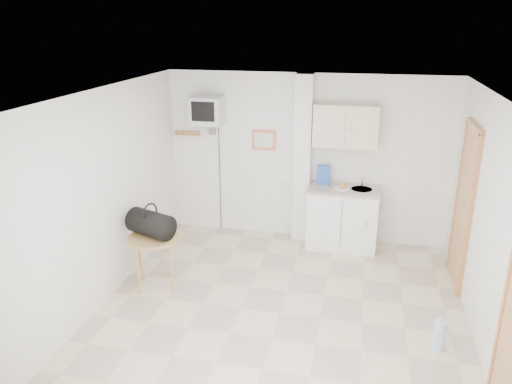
% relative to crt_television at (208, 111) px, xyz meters
% --- Properties ---
extents(ground, '(4.50, 4.50, 0.00)m').
position_rel_crt_television_xyz_m(ground, '(1.45, -2.02, -1.94)').
color(ground, beige).
rests_on(ground, ground).
extents(room_envelope, '(4.24, 4.54, 2.55)m').
position_rel_crt_television_xyz_m(room_envelope, '(1.69, -1.93, -0.40)').
color(room_envelope, white).
rests_on(room_envelope, ground).
extents(kitchenette, '(1.03, 0.58, 2.10)m').
position_rel_crt_television_xyz_m(kitchenette, '(2.02, -0.02, -1.13)').
color(kitchenette, white).
rests_on(kitchenette, ground).
extents(crt_television, '(0.44, 0.45, 2.15)m').
position_rel_crt_television_xyz_m(crt_television, '(0.00, 0.00, 0.00)').
color(crt_television, slate).
rests_on(crt_television, ground).
extents(round_table, '(0.64, 0.64, 0.67)m').
position_rel_crt_television_xyz_m(round_table, '(-0.20, -1.71, -1.35)').
color(round_table, '#A37D43').
rests_on(round_table, ground).
extents(duffel_bag, '(0.66, 0.51, 0.43)m').
position_rel_crt_television_xyz_m(duffel_bag, '(-0.24, -1.67, -1.11)').
color(duffel_bag, black).
rests_on(duffel_bag, round_table).
extents(water_bottle, '(0.12, 0.12, 0.37)m').
position_rel_crt_television_xyz_m(water_bottle, '(3.15, -2.33, -1.77)').
color(water_bottle, '#A8C4E3').
rests_on(water_bottle, ground).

